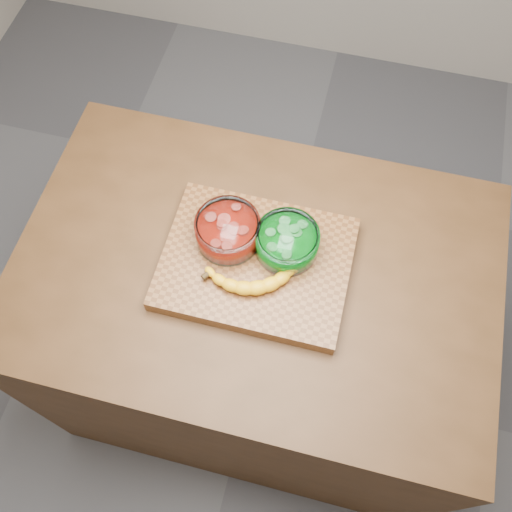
# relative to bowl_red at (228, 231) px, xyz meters

# --- Properties ---
(ground) EXTENTS (3.50, 3.50, 0.00)m
(ground) POSITION_rel_bowl_red_xyz_m (0.08, -0.04, -0.98)
(ground) COLOR #5B5C60
(ground) RESTS_ON ground
(counter) EXTENTS (1.20, 0.80, 0.90)m
(counter) POSITION_rel_bowl_red_xyz_m (0.08, -0.04, -0.53)
(counter) COLOR #492D16
(counter) RESTS_ON ground
(cutting_board) EXTENTS (0.45, 0.35, 0.04)m
(cutting_board) POSITION_rel_bowl_red_xyz_m (0.08, -0.04, -0.06)
(cutting_board) COLOR brown
(cutting_board) RESTS_ON counter
(bowl_red) EXTENTS (0.16, 0.16, 0.07)m
(bowl_red) POSITION_rel_bowl_red_xyz_m (0.00, 0.00, 0.00)
(bowl_red) COLOR white
(bowl_red) RESTS_ON cutting_board
(bowl_green) EXTENTS (0.15, 0.15, 0.07)m
(bowl_green) POSITION_rel_bowl_red_xyz_m (0.14, 0.01, -0.00)
(bowl_green) COLOR white
(bowl_green) RESTS_ON cutting_board
(banana) EXTENTS (0.25, 0.16, 0.04)m
(banana) POSITION_rel_bowl_red_xyz_m (0.08, -0.08, -0.02)
(banana) COLOR yellow
(banana) RESTS_ON cutting_board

